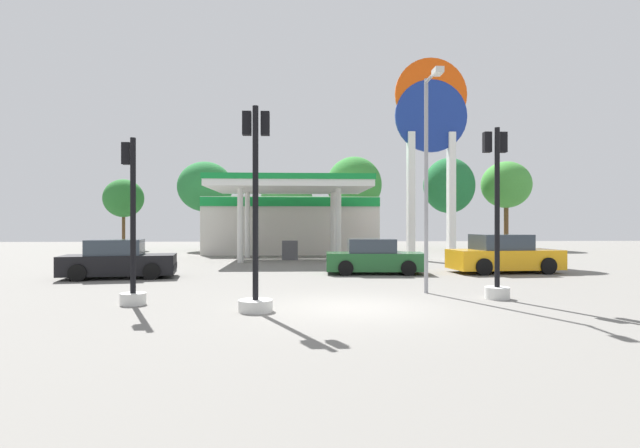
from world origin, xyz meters
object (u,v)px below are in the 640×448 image
tree_3 (354,185)px  tree_4 (449,186)px  tree_1 (205,187)px  corner_streetlamp (428,162)px  traffic_signal_2 (132,251)px  car_0 (374,258)px  tree_5 (506,185)px  car_2 (119,261)px  traffic_signal_0 (496,234)px  car_1 (504,255)px  tree_2 (287,199)px  traffic_signal_1 (256,242)px  station_pole_sign (431,132)px  tree_0 (124,198)px

tree_3 → tree_4: tree_3 is taller
tree_1 → corner_streetlamp: (11.10, -24.74, -1.08)m
traffic_signal_2 → tree_4: tree_4 is taller
car_0 → tree_5: (14.01, 19.15, 4.60)m
car_2 → corner_streetlamp: size_ratio=0.68×
traffic_signal_0 → traffic_signal_2: 9.83m
car_1 → tree_5: size_ratio=0.66×
tree_2 → corner_streetlamp: bearing=-79.4°
traffic_signal_2 → tree_4: size_ratio=0.58×
traffic_signal_1 → tree_4: 30.34m
car_0 → traffic_signal_2: (-7.49, -7.42, 0.74)m
tree_5 → car_0: bearing=-126.2°
traffic_signal_0 → car_1: bearing=65.2°
station_pole_sign → corner_streetlamp: size_ratio=1.81×
car_0 → car_2: (-10.05, -1.18, 0.01)m
car_0 → tree_4: 21.09m
traffic_signal_0 → tree_0: size_ratio=0.85×
tree_5 → car_2: bearing=-139.8°
car_1 → tree_3: bearing=102.8°
car_2 → car_1: bearing=4.9°
tree_5 → tree_2: bearing=-179.2°
car_0 → traffic_signal_0: bearing=-71.4°
car_1 → tree_5: bearing=66.1°
car_2 → tree_2: tree_2 is taller
car_1 → tree_0: tree_0 is taller
traffic_signal_2 → tree_2: size_ratio=0.72×
car_1 → traffic_signal_0: (-3.25, -7.04, 1.06)m
traffic_signal_1 → corner_streetlamp: size_ratio=0.76×
tree_3 → traffic_signal_2: bearing=-108.8°
car_1 → traffic_signal_1: 13.13m
station_pole_sign → traffic_signal_0: bearing=-98.7°
tree_1 → corner_streetlamp: tree_1 is taller
car_1 → tree_5: 21.27m
tree_2 → corner_streetlamp: size_ratio=0.93×
traffic_signal_0 → tree_5: tree_5 is taller
traffic_signal_2 → tree_2: bearing=82.5°
car_2 → traffic_signal_0: size_ratio=0.92×
traffic_signal_0 → tree_1: 28.87m
traffic_signal_0 → tree_4: bearing=75.2°
car_0 → car_1: 5.57m
car_1 → tree_3: tree_3 is taller
car_2 → corner_streetlamp: bearing=-24.0°
car_2 → tree_2: size_ratio=0.73×
car_2 → traffic_signal_0: 13.67m
tree_1 → tree_2: bearing=0.8°
car_0 → traffic_signal_1: size_ratio=0.85×
traffic_signal_1 → traffic_signal_2: bearing=161.0°
car_1 → corner_streetlamp: 8.45m
car_0 → tree_4: (9.03, 18.52, 4.47)m
traffic_signal_0 → traffic_signal_2: size_ratio=1.11×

